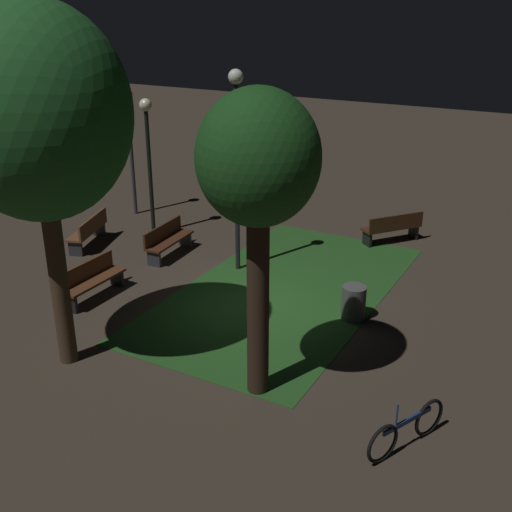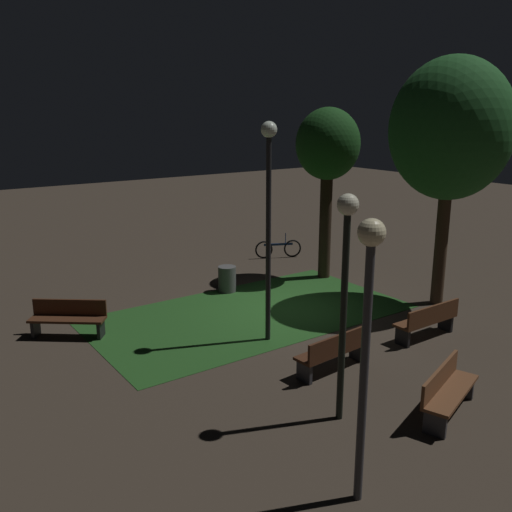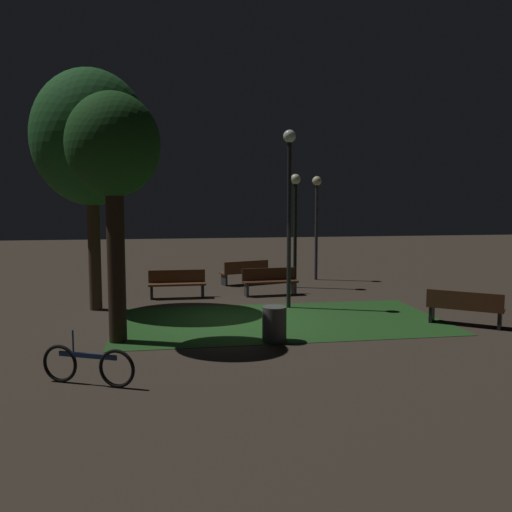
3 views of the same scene
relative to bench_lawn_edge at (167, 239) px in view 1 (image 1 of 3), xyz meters
The scene contains 13 objects.
ground_plane 3.83m from the bench_lawn_edge, 66.75° to the left, with size 60.00×60.00×0.00m, color #3D3328.
grass_lawn 3.89m from the bench_lawn_edge, 82.91° to the left, with size 8.37×4.50×0.01m, color #23511E.
bench_lawn_edge is the anchor object (origin of this frame).
bench_back_row 3.01m from the bench_lawn_edge, ahead, with size 1.80×0.49×0.88m.
bench_front_left 2.43m from the bench_lawn_edge, 78.70° to the right, with size 1.86×1.04×0.88m.
bench_front_right 6.45m from the bench_lawn_edge, 127.51° to the left, with size 1.71×1.49×0.88m.
tree_near_wall 7.79m from the bench_lawn_edge, 49.90° to the left, with size 2.00×2.00×5.41m.
tree_back_left 7.02m from the bench_lawn_edge, 15.79° to the left, with size 3.23×3.23×6.70m.
lamp_post_near_wall 3.63m from the bench_lawn_edge, 93.61° to the left, with size 0.36×0.36×5.08m.
lamp_post_plaza_west 4.56m from the bench_lawn_edge, 128.23° to the right, with size 0.36×0.36×4.01m.
lamp_post_plaza_east 2.93m from the bench_lawn_edge, 130.29° to the right, with size 0.36×0.36×4.01m.
trash_bin 5.88m from the bench_lawn_edge, 80.01° to the left, with size 0.53×0.53×0.78m, color #4C4C4C.
bicycle 9.34m from the bench_lawn_edge, 59.78° to the left, with size 1.61×0.78×0.93m.
Camera 1 is at (11.40, 6.40, 6.63)m, focal length 44.14 mm.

